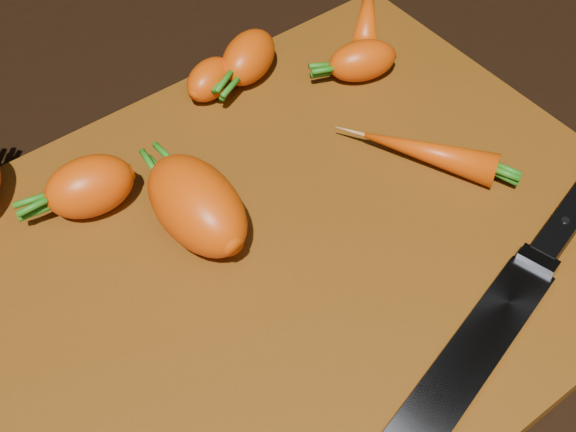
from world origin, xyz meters
TOP-DOWN VIEW (x-y plane):
  - ground at (0.00, 0.00)m, footprint 2.00×2.00m
  - cutting_board at (0.00, 0.00)m, footprint 0.50×0.40m
  - carrot_1 at (-0.10, 0.12)m, footprint 0.07×0.06m
  - carrot_2 at (-0.05, 0.05)m, footprint 0.06×0.10m
  - carrot_3 at (0.08, 0.17)m, footprint 0.07×0.06m
  - carrot_4 at (0.04, 0.17)m, footprint 0.06×0.05m
  - carrot_5 at (0.16, 0.11)m, footprint 0.07×0.05m
  - carrot_6 at (0.22, 0.17)m, footprint 0.09×0.09m
  - carrot_7 at (0.13, -0.00)m, footprint 0.08×0.10m
  - knife at (0.04, -0.14)m, footprint 0.29×0.10m

SIDE VIEW (x-z plane):
  - ground at x=0.00m, z-range -0.01..0.00m
  - cutting_board at x=0.00m, z-range 0.00..0.01m
  - knife at x=0.04m, z-range 0.01..0.03m
  - carrot_6 at x=0.22m, z-range 0.01..0.03m
  - carrot_7 at x=0.13m, z-range 0.01..0.04m
  - carrot_4 at x=0.04m, z-range 0.01..0.04m
  - carrot_5 at x=0.16m, z-range 0.01..0.05m
  - carrot_3 at x=0.08m, z-range 0.01..0.05m
  - carrot_1 at x=-0.10m, z-range 0.01..0.06m
  - carrot_2 at x=-0.05m, z-range 0.01..0.07m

